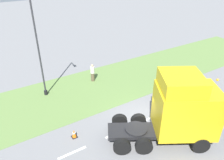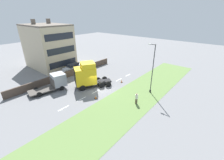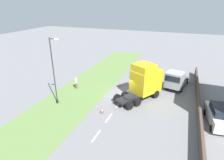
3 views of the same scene
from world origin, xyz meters
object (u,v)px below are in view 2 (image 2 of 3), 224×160
object	(u,v)px
pedestrian	(136,99)
parked_car	(73,68)
lamp_post	(152,71)
lorry_cab	(87,75)
flatbed_truck	(56,81)
traffic_cone_trailing	(122,81)
traffic_cone_lead	(96,97)

from	to	relation	value
pedestrian	parked_car	bearing A→B (deg)	-6.70
lamp_post	pedestrian	size ratio (longest dim) A/B	4.68
lorry_cab	flatbed_truck	distance (m)	5.42
lamp_post	pedestrian	xyz separation A→B (m)	(-0.11, 4.52, -2.97)
lorry_cab	flatbed_truck	bearing A→B (deg)	78.27
flatbed_truck	lamp_post	bearing A→B (deg)	47.89
parked_car	flatbed_truck	bearing A→B (deg)	116.77
flatbed_truck	traffic_cone_trailing	distance (m)	11.92
traffic_cone_trailing	traffic_cone_lead	bearing A→B (deg)	93.53
flatbed_truck	parked_car	distance (m)	8.44
lamp_post	pedestrian	world-z (taller)	lamp_post
pedestrian	traffic_cone_lead	distance (m)	6.29
lorry_cab	traffic_cone_lead	bearing A→B (deg)	-174.99
flatbed_truck	pedestrian	xyz separation A→B (m)	(-13.22, -4.89, -0.60)
parked_car	traffic_cone_lead	distance (m)	13.32
pedestrian	traffic_cone_lead	xyz separation A→B (m)	(5.58, 2.85, -0.56)
flatbed_truck	traffic_cone_trailing	xyz separation A→B (m)	(-7.19, -9.45, -1.16)
lorry_cab	traffic_cone_trailing	xyz separation A→B (m)	(-3.58, -5.48, -2.00)
parked_car	lamp_post	xyz separation A→B (m)	(-17.82, -2.42, 2.83)
parked_car	lamp_post	bearing A→B (deg)	-179.43
pedestrian	traffic_cone_lead	world-z (taller)	pedestrian
traffic_cone_lead	parked_car	bearing A→B (deg)	-21.87
lamp_post	traffic_cone_lead	distance (m)	9.84
flatbed_truck	lamp_post	size ratio (longest dim) A/B	0.80
traffic_cone_lead	traffic_cone_trailing	bearing A→B (deg)	-86.47
traffic_cone_lead	traffic_cone_trailing	world-z (taller)	same
pedestrian	traffic_cone_lead	size ratio (longest dim) A/B	2.96
flatbed_truck	lamp_post	world-z (taller)	lamp_post
traffic_cone_lead	traffic_cone_trailing	xyz separation A→B (m)	(0.46, -7.41, 0.00)
flatbed_truck	traffic_cone_trailing	size ratio (longest dim) A/B	11.10
lorry_cab	pedestrian	xyz separation A→B (m)	(-9.62, -0.92, -1.44)
lorry_cab	parked_car	bearing A→B (deg)	10.49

